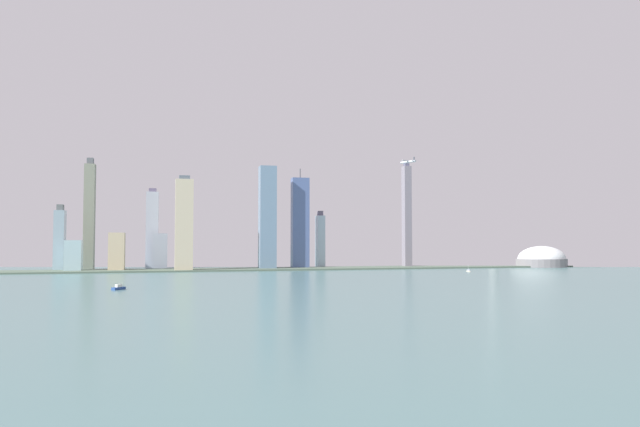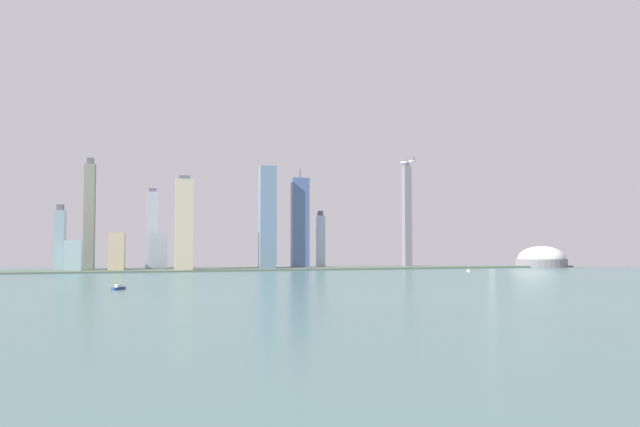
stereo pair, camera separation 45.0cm
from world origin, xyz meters
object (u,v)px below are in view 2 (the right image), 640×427
Objects in this scene: skyscraper_9 at (89,215)px; skyscraper_7 at (300,223)px; skyscraper_10 at (407,216)px; skyscraper_6 at (267,218)px; skyscraper_11 at (117,252)px; boat_0 at (118,288)px; skyscraper_1 at (60,240)px; skyscraper_2 at (184,225)px; airplane at (408,162)px; stadium_dome at (537,259)px; skyscraper_0 at (152,230)px; observation_tower at (493,186)px; skyscraper_4 at (74,256)px; boat_1 at (468,271)px; skyscraper_5 at (160,251)px; skyscraper_8 at (184,225)px; skyscraper_3 at (320,241)px.

skyscraper_7 is at bearing -11.51° from skyscraper_9.
skyscraper_6 is at bearing -176.86° from skyscraper_10.
skyscraper_11 reaches higher than boat_0.
skyscraper_1 is 545.21m from skyscraper_10.
skyscraper_1 is 0.61× the size of skyscraper_6.
airplane is at bearing -1.58° from skyscraper_2.
skyscraper_0 is (-647.25, 94.06, 50.56)m from stadium_dome.
observation_tower is 590.90m from skyscraper_0.
skyscraper_7 is (-417.28, 25.65, 60.63)m from stadium_dome.
skyscraper_0 is 2.84× the size of skyscraper_4.
skyscraper_1 is at bearing 177.74° from skyscraper_7.
skyscraper_6 is at bearing 178.68° from stadium_dome.
skyscraper_11 is at bearing 178.84° from stadium_dome.
skyscraper_4 is 3.04× the size of boat_1.
stadium_dome is at bearing -110.39° from airplane.
skyscraper_5 is at bearing 8.65° from skyscraper_1.
airplane is at bearing -7.17° from skyscraper_1.
skyscraper_8 is (-598.57, 62.20, 57.15)m from stadium_dome.
skyscraper_7 is at bearing 76.13° from boat_1.
boat_1 is (-138.77, -161.76, -140.44)m from observation_tower.
boat_1 is (430.29, -189.86, -26.76)m from skyscraper_5.
skyscraper_11 is (-694.95, 14.03, 16.04)m from stadium_dome.
boat_1 is (29.86, -152.29, -84.80)m from skyscraper_10.
skyscraper_11 is (58.77, 1.05, 5.53)m from skyscraper_4.
skyscraper_5 is at bearing 177.39° from skyscraper_3.
skyscraper_4 is (-376.37, -36.94, -21.90)m from skyscraper_3.
skyscraper_2 is 417.40m from boat_1.
skyscraper_2 is at bearing -167.01° from skyscraper_7.
skyscraper_0 is 425.83m from boat_0.
skyscraper_10 is (543.52, -15.81, 39.78)m from skyscraper_1.
skyscraper_3 is (269.90, -44.15, -18.16)m from skyscraper_0.
skyscraper_9 is (-108.87, 30.30, 56.53)m from skyscraper_5.
observation_tower is at bearing 5.34° from skyscraper_2.
skyscraper_8 is 0.81× the size of skyscraper_10.
skyscraper_9 reaches higher than skyscraper_2.
skyscraper_11 is 4.03× the size of boat_0.
skyscraper_5 is at bearing -67.57° from skyscraper_0.
skyscraper_1 is 73.12m from skyscraper_9.
skyscraper_3 is 152.01m from skyscraper_10.
stadium_dome is at bearing -7.54° from skyscraper_3.
skyscraper_3 is 320.04m from skyscraper_11.
skyscraper_11 is (-94.81, 30.58, -39.90)m from skyscraper_2.
skyscraper_4 reaches higher than stadium_dome.
skyscraper_8 is 367.52m from skyscraper_10.
skyscraper_7 is 0.92× the size of skyscraper_9.
skyscraper_7 is 0.92× the size of skyscraper_10.
observation_tower is 699.44m from skyscraper_4.
observation_tower reaches higher than skyscraper_5.
skyscraper_7 reaches higher than skyscraper_2.
observation_tower is 3.00× the size of skyscraper_1.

